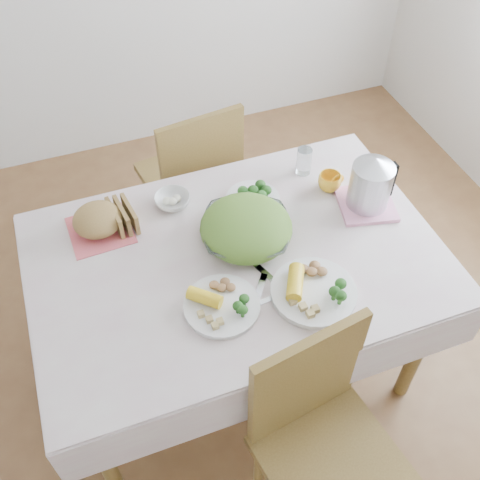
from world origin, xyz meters
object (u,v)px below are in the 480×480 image
object	(u,v)px
salad_bowl	(246,232)
chair_near	(333,463)
dinner_plate_right	(313,292)
yellow_mug	(330,182)
dinner_plate_left	(222,306)
electric_kettle	(371,183)
dining_table	(237,316)
chair_far	(188,176)

from	to	relation	value
salad_bowl	chair_near	bearing A→B (deg)	-88.92
chair_near	salad_bowl	world-z (taller)	chair_near
dinner_plate_right	yellow_mug	xyz separation A→B (m)	(0.29, 0.46, 0.03)
chair_near	dinner_plate_left	world-z (taller)	chair_near
dinner_plate_left	electric_kettle	size ratio (longest dim) A/B	1.15
dinner_plate_left	chair_near	bearing A→B (deg)	-68.47
dining_table	dinner_plate_right	bearing A→B (deg)	-53.75
dinner_plate_left	yellow_mug	distance (m)	0.73
chair_far	yellow_mug	distance (m)	0.82
dining_table	dinner_plate_right	world-z (taller)	dinner_plate_right
chair_far	dinner_plate_left	size ratio (longest dim) A/B	3.58
yellow_mug	salad_bowl	bearing A→B (deg)	-160.89
dining_table	chair_near	xyz separation A→B (m)	(0.08, -0.71, 0.09)
salad_bowl	chair_far	bearing A→B (deg)	91.78
dining_table	chair_near	bearing A→B (deg)	-83.99
chair_near	electric_kettle	distance (m)	1.02
chair_near	dinner_plate_left	distance (m)	0.63
dining_table	electric_kettle	size ratio (longest dim) A/B	6.16
electric_kettle	dinner_plate_right	bearing A→B (deg)	-121.86
dinner_plate_right	electric_kettle	size ratio (longest dim) A/B	1.32
chair_far	dinner_plate_right	size ratio (longest dim) A/B	3.13
chair_near	electric_kettle	xyz separation A→B (m)	(0.50, 0.78, 0.42)
salad_bowl	dinner_plate_right	bearing A→B (deg)	-68.31
dining_table	yellow_mug	bearing A→B (deg)	23.62
chair_far	salad_bowl	xyz separation A→B (m)	(0.02, -0.75, 0.34)
dinner_plate_right	dining_table	bearing A→B (deg)	126.25
chair_far	salad_bowl	distance (m)	0.82
chair_far	salad_bowl	size ratio (longest dim) A/B	2.90
chair_far	chair_near	bearing A→B (deg)	83.62
dining_table	dinner_plate_right	size ratio (longest dim) A/B	4.67
dining_table	dinner_plate_left	xyz separation A→B (m)	(-0.13, -0.20, 0.40)
salad_bowl	yellow_mug	xyz separation A→B (m)	(0.42, 0.14, -0.00)
salad_bowl	electric_kettle	distance (m)	0.52
dining_table	dinner_plate_right	distance (m)	0.51
chair_far	dinner_plate_left	bearing A→B (deg)	72.97
chair_far	dinner_plate_right	distance (m)	1.12
chair_near	chair_far	distance (m)	1.53
chair_near	yellow_mug	xyz separation A→B (m)	(0.40, 0.92, 0.33)
yellow_mug	dinner_plate_left	bearing A→B (deg)	-145.85
chair_far	electric_kettle	xyz separation A→B (m)	(0.53, -0.74, 0.42)
dinner_plate_left	dining_table	bearing A→B (deg)	57.69
dining_table	chair_far	distance (m)	0.82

